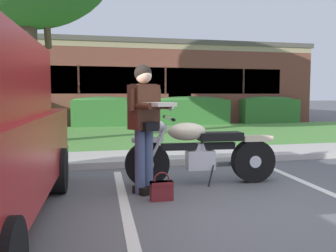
{
  "coord_description": "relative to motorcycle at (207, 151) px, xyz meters",
  "views": [
    {
      "loc": [
        -1.79,
        -4.02,
        1.31
      ],
      "look_at": [
        -0.42,
        1.42,
        0.85
      ],
      "focal_mm": 40.79,
      "sensor_mm": 36.0,
      "label": 1
    }
  ],
  "objects": [
    {
      "name": "stall_stripe_0",
      "position": [
        -1.35,
        -1.02,
        -0.48
      ],
      "size": [
        0.43,
        4.4,
        0.01
      ],
      "primitive_type": "cube",
      "rotation": [
        0.0,
        0.0,
        -0.07
      ],
      "color": "silver",
      "rests_on": "ground"
    },
    {
      "name": "hedge_right",
      "position": [
        6.63,
        10.24,
        0.17
      ],
      "size": [
        2.66,
        0.9,
        1.24
      ],
      "color": "#336B2D",
      "rests_on": "ground"
    },
    {
      "name": "concrete_walk",
      "position": [
        -0.12,
        2.41,
        -0.44
      ],
      "size": [
        60.0,
        1.5,
        0.08
      ],
      "primitive_type": "cube",
      "color": "#B7B2A8",
      "rests_on": "ground"
    },
    {
      "name": "hedge_center_right",
      "position": [
        3.0,
        10.24,
        0.17
      ],
      "size": [
        3.21,
        0.9,
        1.24
      ],
      "color": "#336B2D",
      "rests_on": "ground"
    },
    {
      "name": "hedge_left",
      "position": [
        -4.26,
        10.24,
        0.17
      ],
      "size": [
        2.67,
        0.9,
        1.24
      ],
      "color": "#336B2D",
      "rests_on": "ground"
    },
    {
      "name": "grass_lawn",
      "position": [
        -0.12,
        6.63,
        -0.45
      ],
      "size": [
        60.0,
        6.93,
        0.06
      ],
      "primitive_type": "cube",
      "color": "#518E3D",
      "rests_on": "ground"
    },
    {
      "name": "brick_building",
      "position": [
        -1.65,
        15.41,
        1.35
      ],
      "size": [
        21.21,
        10.08,
        3.66
      ],
      "color": "brown",
      "rests_on": "ground"
    },
    {
      "name": "ground_plane",
      "position": [
        -0.12,
        -1.22,
        -0.48
      ],
      "size": [
        140.0,
        140.0,
        0.0
      ],
      "primitive_type": "plane",
      "color": "#565659"
    },
    {
      "name": "motorcycle",
      "position": [
        0.0,
        0.0,
        0.0
      ],
      "size": [
        2.24,
        0.82,
        1.18
      ],
      "color": "black",
      "rests_on": "ground"
    },
    {
      "name": "hedge_center_left",
      "position": [
        -0.63,
        10.24,
        0.17
      ],
      "size": [
        2.71,
        0.9,
        1.24
      ],
      "color": "#336B2D",
      "rests_on": "ground"
    },
    {
      "name": "curb_strip",
      "position": [
        -0.12,
        1.56,
        -0.42
      ],
      "size": [
        60.0,
        0.2,
        0.12
      ],
      "primitive_type": "cube",
      "color": "#B7B2A8",
      "rests_on": "ground"
    },
    {
      "name": "handbag",
      "position": [
        -0.86,
        -0.71,
        -0.34
      ],
      "size": [
        0.28,
        0.13,
        0.36
      ],
      "color": "maroon",
      "rests_on": "ground"
    },
    {
      "name": "rider_person",
      "position": [
        -0.99,
        -0.33,
        0.53
      ],
      "size": [
        0.6,
        0.67,
        1.7
      ],
      "color": "black",
      "rests_on": "ground"
    },
    {
      "name": "stall_stripe_1",
      "position": [
        1.39,
        -1.02,
        -0.48
      ],
      "size": [
        0.43,
        4.4,
        0.01
      ],
      "primitive_type": "cube",
      "rotation": [
        0.0,
        0.0,
        -0.07
      ],
      "color": "silver",
      "rests_on": "ground"
    }
  ]
}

